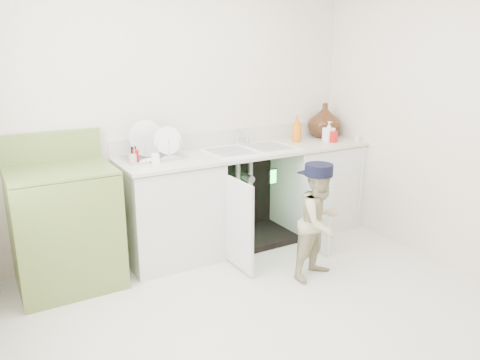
# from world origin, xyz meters

# --- Properties ---
(ground) EXTENTS (3.50, 3.50, 0.00)m
(ground) POSITION_xyz_m (0.00, 0.00, 0.00)
(ground) COLOR beige
(ground) RESTS_ON ground
(room_shell) EXTENTS (6.00, 5.50, 1.26)m
(room_shell) POSITION_xyz_m (0.00, 0.00, 1.25)
(room_shell) COLOR silver
(room_shell) RESTS_ON ground
(counter_run) EXTENTS (2.44, 1.02, 1.25)m
(counter_run) POSITION_xyz_m (0.59, 1.21, 0.48)
(counter_run) COLOR silver
(counter_run) RESTS_ON ground
(avocado_stove) EXTENTS (0.76, 0.65, 1.17)m
(avocado_stove) POSITION_xyz_m (-1.13, 1.18, 0.48)
(avocado_stove) COLOR olive
(avocado_stove) RESTS_ON ground
(repair_worker) EXTENTS (0.52, 0.80, 0.94)m
(repair_worker) POSITION_xyz_m (0.65, 0.29, 0.48)
(repair_worker) COLOR tan
(repair_worker) RESTS_ON ground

